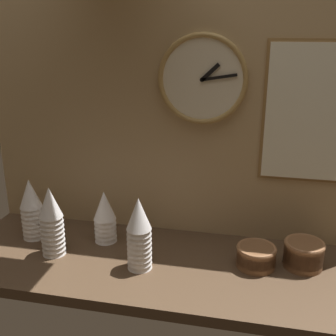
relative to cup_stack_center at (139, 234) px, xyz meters
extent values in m
cube|color=#4C3826|center=(0.09, 0.06, -0.16)|extent=(1.60, 0.56, 0.04)
cube|color=tan|center=(0.09, 0.33, 0.39)|extent=(1.60, 0.03, 1.05)
cone|color=white|center=(0.00, 0.00, -0.08)|extent=(0.09, 0.09, 0.12)
cone|color=white|center=(0.00, 0.00, -0.06)|extent=(0.09, 0.09, 0.12)
cone|color=white|center=(0.00, 0.00, -0.04)|extent=(0.09, 0.09, 0.12)
cone|color=white|center=(0.00, 0.00, -0.02)|extent=(0.09, 0.09, 0.12)
cone|color=white|center=(0.00, 0.00, 0.00)|extent=(0.09, 0.09, 0.12)
cone|color=white|center=(0.00, 0.00, 0.02)|extent=(0.09, 0.09, 0.12)
cone|color=white|center=(0.00, 0.00, 0.04)|extent=(0.09, 0.09, 0.12)
cone|color=white|center=(0.00, 0.00, 0.06)|extent=(0.09, 0.09, 0.12)
cone|color=white|center=(0.00, 0.00, 0.08)|extent=(0.09, 0.09, 0.12)
cone|color=white|center=(-0.34, 0.03, -0.08)|extent=(0.09, 0.09, 0.12)
cone|color=white|center=(-0.34, 0.03, -0.06)|extent=(0.09, 0.09, 0.12)
cone|color=white|center=(-0.34, 0.03, -0.04)|extent=(0.09, 0.09, 0.12)
cone|color=white|center=(-0.34, 0.03, -0.02)|extent=(0.09, 0.09, 0.12)
cone|color=white|center=(-0.34, 0.03, 0.00)|extent=(0.09, 0.09, 0.12)
cone|color=white|center=(-0.34, 0.03, 0.02)|extent=(0.09, 0.09, 0.12)
cone|color=white|center=(-0.34, 0.03, 0.04)|extent=(0.09, 0.09, 0.12)
cone|color=white|center=(-0.34, 0.03, 0.06)|extent=(0.09, 0.09, 0.12)
cone|color=white|center=(-0.34, 0.03, 0.08)|extent=(0.09, 0.09, 0.12)
cone|color=white|center=(-0.48, 0.13, -0.08)|extent=(0.09, 0.09, 0.12)
cone|color=white|center=(-0.48, 0.13, -0.06)|extent=(0.09, 0.09, 0.12)
cone|color=white|center=(-0.48, 0.13, -0.04)|extent=(0.09, 0.09, 0.12)
cone|color=white|center=(-0.48, 0.13, -0.02)|extent=(0.09, 0.09, 0.12)
cone|color=white|center=(-0.48, 0.13, 0.00)|extent=(0.09, 0.09, 0.12)
cone|color=white|center=(-0.48, 0.13, 0.02)|extent=(0.09, 0.09, 0.12)
cone|color=white|center=(-0.48, 0.13, 0.04)|extent=(0.09, 0.09, 0.12)
cone|color=white|center=(-0.48, 0.13, 0.06)|extent=(0.09, 0.09, 0.12)
cone|color=white|center=(-0.19, 0.16, -0.08)|extent=(0.09, 0.09, 0.12)
cone|color=white|center=(-0.19, 0.16, -0.06)|extent=(0.09, 0.09, 0.12)
cone|color=white|center=(-0.19, 0.16, -0.04)|extent=(0.09, 0.09, 0.12)
cone|color=white|center=(-0.19, 0.16, -0.02)|extent=(0.09, 0.09, 0.12)
cone|color=white|center=(-0.19, 0.16, 0.00)|extent=(0.09, 0.09, 0.12)
cone|color=white|center=(-0.19, 0.16, 0.02)|extent=(0.09, 0.09, 0.12)
cylinder|color=brown|center=(0.57, 0.13, -0.11)|extent=(0.14, 0.14, 0.04)
cylinder|color=brown|center=(0.57, 0.13, -0.10)|extent=(0.14, 0.14, 0.04)
cylinder|color=brown|center=(0.57, 0.13, -0.08)|extent=(0.14, 0.14, 0.04)
cylinder|color=brown|center=(0.57, 0.13, -0.06)|extent=(0.14, 0.14, 0.04)
torus|color=#946542|center=(0.57, 0.13, -0.05)|extent=(0.14, 0.14, 0.01)
cylinder|color=brown|center=(0.41, 0.10, -0.11)|extent=(0.14, 0.14, 0.04)
cylinder|color=brown|center=(0.41, 0.10, -0.10)|extent=(0.14, 0.14, 0.04)
cylinder|color=brown|center=(0.41, 0.10, -0.08)|extent=(0.14, 0.14, 0.04)
torus|color=#946542|center=(0.41, 0.10, -0.06)|extent=(0.14, 0.14, 0.01)
cylinder|color=beige|center=(0.17, 0.30, 0.50)|extent=(0.33, 0.02, 0.33)
torus|color=#AD894C|center=(0.17, 0.29, 0.50)|extent=(0.34, 0.02, 0.34)
cube|color=black|center=(0.20, 0.29, 0.53)|extent=(0.07, 0.01, 0.07)
cube|color=black|center=(0.23, 0.29, 0.51)|extent=(0.13, 0.01, 0.03)
cylinder|color=black|center=(0.17, 0.29, 0.50)|extent=(0.02, 0.01, 0.02)
cube|color=olive|center=(0.60, 0.31, 0.39)|extent=(0.41, 0.01, 0.52)
cube|color=#EFEACC|center=(0.60, 0.30, 0.39)|extent=(0.39, 0.01, 0.49)
camera|label=1|loc=(0.37, -1.26, 0.70)|focal=45.00mm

